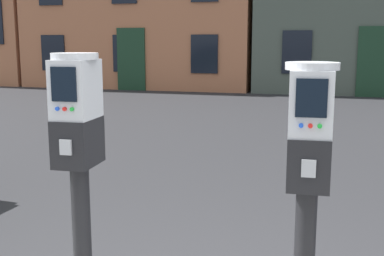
# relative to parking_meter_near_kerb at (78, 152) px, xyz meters

# --- Properties ---
(parking_meter_near_kerb) EXTENTS (0.23, 0.26, 1.49)m
(parking_meter_near_kerb) POSITION_rel_parking_meter_near_kerb_xyz_m (0.00, 0.00, 0.00)
(parking_meter_near_kerb) COLOR black
(parking_meter_near_kerb) RESTS_ON sidewalk_slab
(parking_meter_twin_adjacent) EXTENTS (0.23, 0.26, 1.46)m
(parking_meter_twin_adjacent) POSITION_rel_parking_meter_near_kerb_xyz_m (1.06, -0.00, -0.02)
(parking_meter_twin_adjacent) COLOR black
(parking_meter_twin_adjacent) RESTS_ON sidewalk_slab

